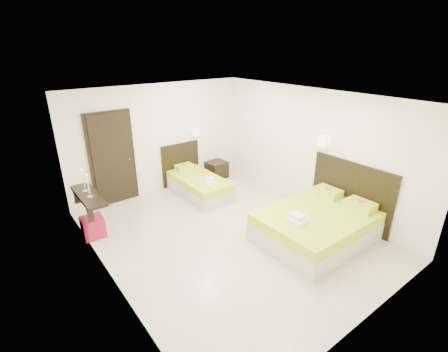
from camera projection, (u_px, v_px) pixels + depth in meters
floor at (229, 234)px, 6.29m from camera, size 5.50×5.50×0.00m
bed_single at (197, 183)px, 7.93m from camera, size 1.05×1.76×1.45m
bed_double at (319, 223)px, 6.09m from camera, size 2.09×1.78×1.72m
nightstand at (217, 170)px, 8.90m from camera, size 0.54×0.49×0.45m
ottoman at (93, 227)px, 6.17m from camera, size 0.41×0.41×0.39m
door at (113, 159)px, 7.21m from camera, size 1.02×0.15×2.14m
console_shelf at (88, 196)px, 6.00m from camera, size 0.35×1.20×0.78m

